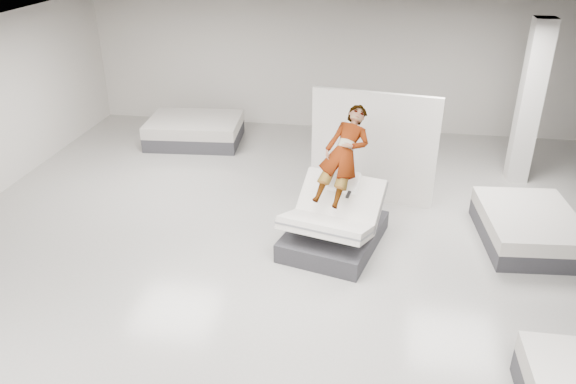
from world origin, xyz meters
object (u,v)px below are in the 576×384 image
object	(u,v)px
column	(530,103)
flat_bed_right_far	(528,228)
hero_bed	(334,226)
person	(343,171)
divider_panel	(373,148)
remote	(348,195)
flat_bed_left_far	(195,130)

from	to	relation	value
column	flat_bed_right_far	bearing A→B (deg)	-96.87
hero_bed	person	size ratio (longest dim) A/B	1.21
divider_panel	column	world-z (taller)	column
flat_bed_right_far	hero_bed	bearing A→B (deg)	-168.78
remote	column	xyz separation A→B (m)	(3.23, 3.25, 0.62)
flat_bed_right_far	person	bearing A→B (deg)	-174.18
person	flat_bed_right_far	distance (m)	3.20
hero_bed	remote	distance (m)	0.66
flat_bed_right_far	remote	bearing A→B (deg)	-166.46
flat_bed_right_far	column	size ratio (longest dim) A/B	0.64
divider_panel	flat_bed_right_far	distance (m)	2.94
remote	flat_bed_right_far	xyz separation A→B (m)	(2.92, 0.70, -0.71)
flat_bed_right_far	column	distance (m)	2.90
divider_panel	flat_bed_left_far	xyz separation A→B (m)	(-4.18, 2.34, -0.75)
column	flat_bed_left_far	bearing A→B (deg)	172.59
remote	divider_panel	distance (m)	1.87
flat_bed_left_far	column	xyz separation A→B (m)	(7.09, -0.92, 1.31)
person	hero_bed	bearing A→B (deg)	-90.00
flat_bed_right_far	flat_bed_left_far	xyz separation A→B (m)	(-6.78, 3.47, 0.03)
divider_panel	column	bearing A→B (deg)	34.97
flat_bed_right_far	flat_bed_left_far	bearing A→B (deg)	152.89
remote	hero_bed	bearing A→B (deg)	172.28
hero_bed	flat_bed_right_far	world-z (taller)	hero_bed
divider_panel	flat_bed_left_far	bearing A→B (deg)	159.80
remote	flat_bed_right_far	bearing A→B (deg)	28.02
person	flat_bed_right_far	xyz separation A→B (m)	(3.05, 0.31, -0.92)
flat_bed_left_far	column	distance (m)	7.27
flat_bed_right_far	flat_bed_left_far	distance (m)	7.62
hero_bed	flat_bed_right_far	distance (m)	3.19
flat_bed_left_far	remote	bearing A→B (deg)	-47.28
flat_bed_left_far	person	bearing A→B (deg)	-45.39
flat_bed_left_far	divider_panel	bearing A→B (deg)	-29.24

